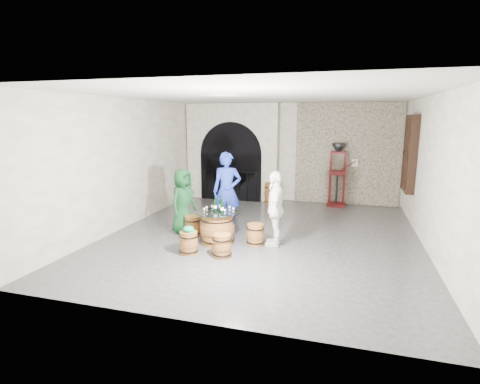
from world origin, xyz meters
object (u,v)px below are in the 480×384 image
(person_white, at_px, (275,209))
(side_barrel, at_px, (272,194))
(wine_bottle_right, at_px, (220,205))
(barrel_stool_far, at_px, (225,223))
(person_green, at_px, (183,201))
(person_blue, at_px, (227,191))
(barrel_stool_near_left, at_px, (189,243))
(wine_bottle_center, at_px, (222,207))
(corking_press, at_px, (338,170))
(barrel_stool_right, at_px, (255,234))
(barrel_table, at_px, (217,228))
(barrel_stool_near_right, at_px, (222,246))
(barrel_stool_left, at_px, (193,226))
(wine_bottle_left, at_px, (215,205))

(person_white, bearing_deg, side_barrel, -172.49)
(wine_bottle_right, bearing_deg, barrel_stool_far, 100.34)
(person_green, height_order, person_blue, person_blue)
(barrel_stool_near_left, xyz_separation_m, person_blue, (0.21, 1.86, 0.73))
(wine_bottle_center, distance_m, corking_press, 5.01)
(barrel_stool_near_left, xyz_separation_m, person_green, (-0.70, 1.29, 0.54))
(person_green, distance_m, person_blue, 1.10)
(barrel_stool_right, height_order, wine_bottle_right, wine_bottle_right)
(corking_press, bearing_deg, barrel_table, -118.62)
(wine_bottle_center, bearing_deg, corking_press, 63.29)
(wine_bottle_right, bearing_deg, barrel_stool_right, -1.45)
(wine_bottle_center, bearing_deg, wine_bottle_right, 116.26)
(wine_bottle_right, relative_size, side_barrel, 0.48)
(person_green, xyz_separation_m, person_white, (2.29, -0.31, 0.04))
(barrel_stool_near_right, height_order, wine_bottle_right, wine_bottle_right)
(wine_bottle_right, distance_m, side_barrel, 4.01)
(barrel_stool_left, bearing_deg, wine_bottle_right, -15.44)
(barrel_stool_near_left, relative_size, person_blue, 0.24)
(barrel_table, bearing_deg, wine_bottle_center, -26.80)
(barrel_table, xyz_separation_m, barrel_stool_left, (-0.75, 0.37, -0.12))
(barrel_table, bearing_deg, barrel_stool_near_right, -64.26)
(person_green, relative_size, side_barrel, 2.26)
(barrel_stool_far, bearing_deg, person_green, -161.70)
(barrel_table, relative_size, wine_bottle_center, 2.81)
(wine_bottle_left, bearing_deg, person_blue, 93.57)
(side_barrel, bearing_deg, wine_bottle_center, -93.58)
(person_blue, height_order, wine_bottle_left, person_blue)
(barrel_stool_near_left, distance_m, wine_bottle_center, 1.04)
(person_green, xyz_separation_m, corking_press, (3.43, 3.88, 0.37))
(barrel_table, distance_m, person_green, 1.24)
(wine_bottle_center, bearing_deg, barrel_stool_right, 16.70)
(barrel_stool_right, xyz_separation_m, person_blue, (-0.96, 0.95, 0.73))
(barrel_stool_right, height_order, person_blue, person_blue)
(wine_bottle_left, bearing_deg, side_barrel, 83.46)
(barrel_stool_right, xyz_separation_m, wine_bottle_right, (-0.81, 0.02, 0.61))
(barrel_stool_near_left, relative_size, wine_bottle_right, 1.43)
(barrel_stool_far, xyz_separation_m, person_blue, (-0.03, 0.26, 0.73))
(person_blue, height_order, side_barrel, person_blue)
(wine_bottle_right, bearing_deg, barrel_stool_left, 164.56)
(wine_bottle_left, height_order, corking_press, corking_press)
(barrel_stool_left, bearing_deg, wine_bottle_center, -26.50)
(barrel_stool_near_right, bearing_deg, barrel_stool_near_left, -179.22)
(barrel_stool_left, distance_m, corking_press, 5.18)
(barrel_stool_left, relative_size, person_blue, 0.24)
(person_green, bearing_deg, barrel_stool_near_left, -137.35)
(wine_bottle_center, distance_m, side_barrel, 4.23)
(barrel_stool_left, relative_size, wine_bottle_left, 1.43)
(person_blue, xyz_separation_m, wine_bottle_center, (0.27, -1.16, -0.12))
(corking_press, bearing_deg, barrel_stool_near_right, -111.55)
(wine_bottle_center, distance_m, wine_bottle_right, 0.25)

